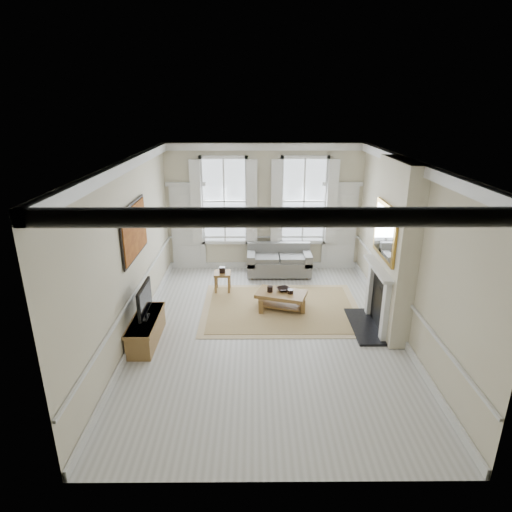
{
  "coord_description": "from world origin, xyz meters",
  "views": [
    {
      "loc": [
        -0.28,
        -7.56,
        4.35
      ],
      "look_at": [
        -0.23,
        1.06,
        1.25
      ],
      "focal_mm": 30.0,
      "sensor_mm": 36.0,
      "label": 1
    }
  ],
  "objects_px": {
    "side_table": "(222,277)",
    "coffee_table": "(281,296)",
    "tv_stand": "(146,330)",
    "sofa": "(279,262)"
  },
  "relations": [
    {
      "from": "sofa",
      "to": "tv_stand",
      "type": "xyz_separation_m",
      "value": [
        -2.74,
        -3.44,
        -0.1
      ]
    },
    {
      "from": "side_table",
      "to": "coffee_table",
      "type": "height_order",
      "value": "side_table"
    },
    {
      "from": "sofa",
      "to": "coffee_table",
      "type": "distance_m",
      "value": 2.08
    },
    {
      "from": "sofa",
      "to": "side_table",
      "type": "xyz_separation_m",
      "value": [
        -1.43,
        -1.1,
        0.04
      ]
    },
    {
      "from": "sofa",
      "to": "coffee_table",
      "type": "relative_size",
      "value": 1.39
    },
    {
      "from": "coffee_table",
      "to": "tv_stand",
      "type": "bearing_deg",
      "value": -135.14
    },
    {
      "from": "side_table",
      "to": "coffee_table",
      "type": "xyz_separation_m",
      "value": [
        1.36,
        -0.98,
        -0.06
      ]
    },
    {
      "from": "tv_stand",
      "to": "coffee_table",
      "type": "bearing_deg",
      "value": 27.01
    },
    {
      "from": "sofa",
      "to": "coffee_table",
      "type": "xyz_separation_m",
      "value": [
        -0.07,
        -2.07,
        -0.02
      ]
    },
    {
      "from": "tv_stand",
      "to": "side_table",
      "type": "bearing_deg",
      "value": 60.82
    }
  ]
}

